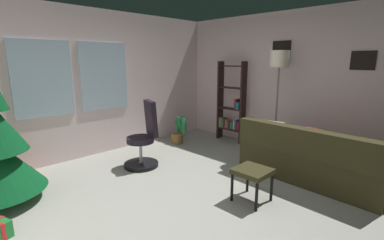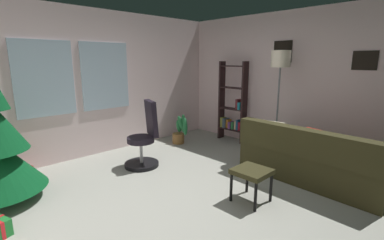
{
  "view_description": "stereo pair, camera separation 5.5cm",
  "coord_description": "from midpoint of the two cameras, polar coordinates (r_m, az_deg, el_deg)",
  "views": [
    {
      "loc": [
        -2.36,
        -2.24,
        1.72
      ],
      "look_at": [
        0.45,
        0.56,
        0.86
      ],
      "focal_mm": 25.93,
      "sensor_mm": 36.0,
      "label": 1
    },
    {
      "loc": [
        -2.32,
        -2.28,
        1.72
      ],
      "look_at": [
        0.45,
        0.56,
        0.86
      ],
      "focal_mm": 25.93,
      "sensor_mm": 36.0,
      "label": 2
    }
  ],
  "objects": [
    {
      "name": "ground_plane",
      "position": [
        3.71,
        1.53,
        -16.32
      ],
      "size": [
        5.18,
        5.02,
        0.1
      ],
      "primitive_type": "cube",
      "color": "#A1A196"
    },
    {
      "name": "wall_back_with_windows",
      "position": [
        5.36,
        -18.69,
        7.19
      ],
      "size": [
        5.18,
        0.12,
        2.6
      ],
      "color": "silver",
      "rests_on": "ground_plane"
    },
    {
      "name": "wall_right_with_frames",
      "position": [
        5.49,
        21.37,
        7.06
      ],
      "size": [
        0.12,
        5.02,
        2.6
      ],
      "color": "silver",
      "rests_on": "ground_plane"
    },
    {
      "name": "couch",
      "position": [
        4.56,
        26.02,
        -7.39
      ],
      "size": [
        1.67,
        2.08,
        0.82
      ],
      "color": "#322F18",
      "rests_on": "ground_plane"
    },
    {
      "name": "footstool",
      "position": [
        3.53,
        12.62,
        -10.81
      ],
      "size": [
        0.4,
        0.41,
        0.42
      ],
      "color": "#322F18",
      "rests_on": "ground_plane"
    },
    {
      "name": "gift_box_red",
      "position": [
        4.74,
        -31.49,
        -9.44
      ],
      "size": [
        0.29,
        0.36,
        0.24
      ],
      "color": "red",
      "rests_on": "ground_plane"
    },
    {
      "name": "office_chair",
      "position": [
        4.61,
        -9.4,
        -4.32
      ],
      "size": [
        0.58,
        0.56,
        1.09
      ],
      "color": "black",
      "rests_on": "ground_plane"
    },
    {
      "name": "bookshelf",
      "position": [
        5.99,
        8.57,
        2.71
      ],
      "size": [
        0.18,
        0.64,
        1.7
      ],
      "color": "black",
      "rests_on": "ground_plane"
    },
    {
      "name": "floor_lamp",
      "position": [
        5.03,
        17.99,
        10.02
      ],
      "size": [
        0.32,
        0.32,
        1.88
      ],
      "color": "slate",
      "rests_on": "ground_plane"
    },
    {
      "name": "potted_plant",
      "position": [
        5.83,
        -2.12,
        -2.31
      ],
      "size": [
        0.36,
        0.44,
        0.63
      ],
      "color": "olive",
      "rests_on": "ground_plane"
    }
  ]
}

